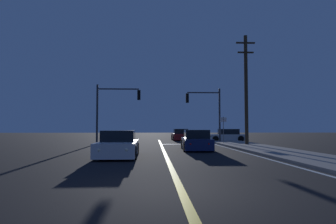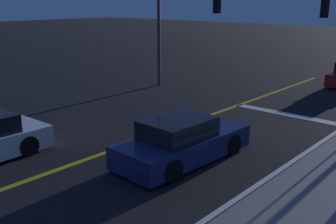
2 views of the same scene
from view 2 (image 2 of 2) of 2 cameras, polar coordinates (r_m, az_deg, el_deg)
The scene contains 5 objects.
lane_line_center at distance 12.22m, azimuth -12.91°, elevation -7.10°, with size 0.20×35.77×0.01m, color gold.
lane_line_edge_right at distance 9.14m, azimuth 5.58°, elevation -14.96°, with size 0.16×35.77×0.01m, color white.
stop_bar at distance 17.51m, azimuth 17.05°, elevation -0.41°, with size 5.00×0.50×0.01m, color white.
car_parked_curb_navy at distance 11.94m, azimuth 2.03°, elevation -4.27°, with size 2.02×4.54×1.34m.
traffic_signal_far_left at distance 21.31m, azimuth 1.67°, elevation 12.96°, with size 4.02×0.28×5.44m.
Camera 2 is at (9.28, 4.08, 4.66)m, focal length 42.70 mm.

